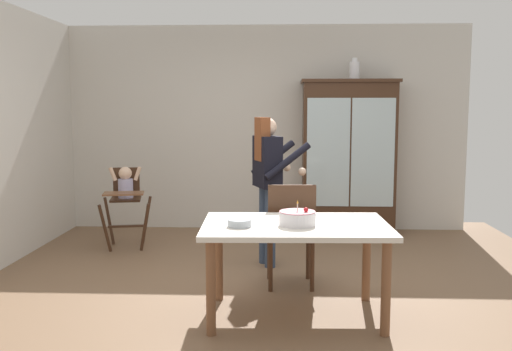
{
  "coord_description": "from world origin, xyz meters",
  "views": [
    {
      "loc": [
        0.21,
        -4.9,
        1.63
      ],
      "look_at": [
        -0.03,
        0.7,
        0.95
      ],
      "focal_mm": 39.55,
      "sensor_mm": 36.0,
      "label": 1
    }
  ],
  "objects": [
    {
      "name": "serving_bowl",
      "position": [
        -0.09,
        -0.76,
        0.77
      ],
      "size": [
        0.18,
        0.18,
        0.05
      ],
      "primitive_type": "cylinder",
      "color": "#B2BCC6",
      "rests_on": "dining_table"
    },
    {
      "name": "adult_person",
      "position": [
        0.09,
        0.81,
        0.97
      ],
      "size": [
        0.63,
        0.62,
        1.53
      ],
      "rotation": [
        0.0,
        0.0,
        1.95
      ],
      "color": "#33425B",
      "rests_on": "ground_plane"
    },
    {
      "name": "dining_table",
      "position": [
        0.33,
        -0.63,
        0.64
      ],
      "size": [
        1.46,
        0.98,
        0.74
      ],
      "color": "silver",
      "rests_on": "ground_plane"
    },
    {
      "name": "ground_plane",
      "position": [
        0.0,
        0.0,
        0.0
      ],
      "size": [
        6.24,
        6.24,
        0.0
      ],
      "primitive_type": "plane",
      "color": "brown"
    },
    {
      "name": "birthday_cake",
      "position": [
        0.34,
        -0.69,
        0.79
      ],
      "size": [
        0.28,
        0.28,
        0.19
      ],
      "color": "white",
      "rests_on": "dining_table"
    },
    {
      "name": "high_chair_with_toddler",
      "position": [
        -1.58,
        1.48,
        0.65
      ],
      "size": [
        0.67,
        0.76,
        0.95
      ],
      "rotation": [
        0.0,
        0.0,
        0.19
      ],
      "color": "#422819",
      "rests_on": "ground_plane"
    },
    {
      "name": "ceramic_vase",
      "position": [
        1.14,
        2.37,
        2.1
      ],
      "size": [
        0.13,
        0.13,
        0.27
      ],
      "color": "white",
      "rests_on": "china_cabinet"
    },
    {
      "name": "wall_back",
      "position": [
        0.0,
        2.63,
        1.35
      ],
      "size": [
        5.32,
        0.06,
        2.7
      ],
      "primitive_type": "cube",
      "color": "beige",
      "rests_on": "ground_plane"
    },
    {
      "name": "china_cabinet",
      "position": [
        1.09,
        2.37,
        1.0
      ],
      "size": [
        1.23,
        0.48,
        1.98
      ],
      "color": "#422819",
      "rests_on": "ground_plane"
    },
    {
      "name": "dining_chair_far_side",
      "position": [
        0.31,
        0.05,
        0.56
      ],
      "size": [
        0.46,
        0.46,
        0.96
      ],
      "rotation": [
        0.0,
        0.0,
        3.19
      ],
      "color": "#422819",
      "rests_on": "ground_plane"
    }
  ]
}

